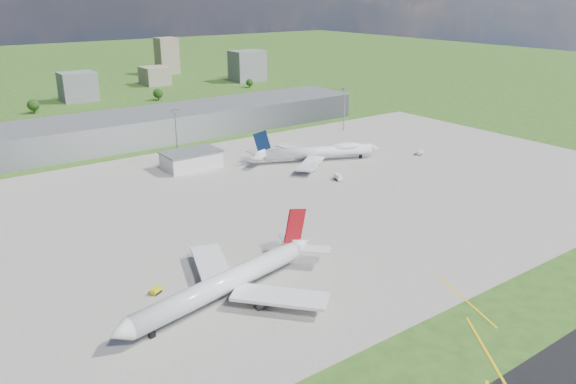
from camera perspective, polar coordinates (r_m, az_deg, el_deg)
ground at (r=314.16m, az=-15.51°, el=4.22°), size 1400.00×1400.00×0.00m
apron at (r=224.04m, az=-2.80°, el=-1.25°), size 360.00×190.00×0.08m
terminal at (r=326.09m, az=-16.59°, el=6.04°), size 300.00×42.00×15.00m
ops_building at (r=272.43m, az=-9.79°, el=3.20°), size 26.00×16.00×8.00m
mast_center at (r=282.13m, az=-11.33°, el=6.56°), size 3.50×2.00×25.90m
mast_east at (r=341.75m, az=5.76°, el=9.11°), size 3.50×2.00×25.90m
airliner_red_twin at (r=156.40m, az=-6.07°, el=-9.08°), size 69.68×53.58×19.24m
airliner_blue_quad at (r=279.86m, az=3.15°, el=4.08°), size 63.04×47.93×17.33m
tug_yellow at (r=164.13m, az=-13.26°, el=-9.75°), size 3.84×3.22×1.68m
van_white_near at (r=252.91m, az=5.12°, el=1.48°), size 3.65×5.56×2.60m
van_white_far at (r=299.48m, az=13.24°, el=3.91°), size 4.83×3.76×2.30m
bldg_c at (r=467.47m, az=-20.57°, el=10.00°), size 26.00×20.00×22.00m
bldg_ce at (r=531.44m, az=-13.38°, el=11.42°), size 22.00×24.00×16.00m
bldg_e at (r=540.76m, az=-4.16°, el=12.66°), size 30.00×22.00×28.00m
bldg_tall_e at (r=600.71m, az=-12.20°, el=13.37°), size 20.00×18.00×36.00m
tree_c at (r=430.26m, az=-24.46°, el=8.04°), size 8.10×8.10×9.90m
tree_e at (r=451.97m, az=-13.06°, el=9.73°), size 7.65×7.65×9.35m
tree_far_e at (r=502.15m, az=-3.93°, el=11.03°), size 6.30×6.30×7.70m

